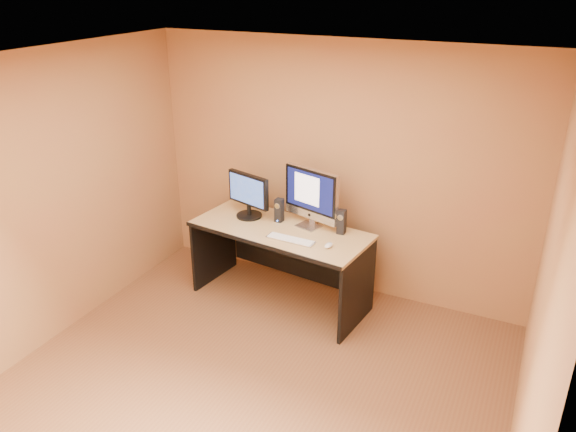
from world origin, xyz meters
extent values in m
plane|color=brown|center=(0.00, 0.00, 0.00)|extent=(4.00, 4.00, 0.00)
plane|color=white|center=(0.00, 0.00, 2.60)|extent=(4.00, 4.00, 0.00)
cube|color=#BDBCC1|center=(-0.16, 1.23, 0.83)|extent=(0.48, 0.15, 0.02)
ellipsoid|color=silver|center=(0.22, 1.25, 0.84)|extent=(0.07, 0.12, 0.04)
cylinder|color=black|center=(-0.08, 1.71, 0.82)|extent=(0.06, 0.24, 0.01)
cylinder|color=black|center=(-0.14, 1.73, 0.82)|extent=(0.12, 0.17, 0.01)
camera|label=1|loc=(1.87, -3.08, 3.17)|focal=35.00mm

